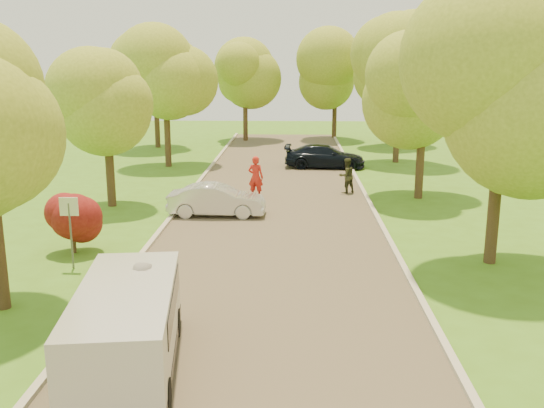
# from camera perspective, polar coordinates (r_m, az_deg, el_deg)

# --- Properties ---
(ground) EXTENTS (100.00, 100.00, 0.00)m
(ground) POSITION_cam_1_polar(r_m,az_deg,el_deg) (14.29, -1.16, -11.67)
(ground) COLOR #44771C
(ground) RESTS_ON ground
(road) EXTENTS (8.00, 60.00, 0.01)m
(road) POSITION_cam_1_polar(r_m,az_deg,el_deg) (21.80, 0.01, -2.75)
(road) COLOR #4C4438
(road) RESTS_ON ground
(curb_left) EXTENTS (0.18, 60.00, 0.12)m
(curb_left) POSITION_cam_1_polar(r_m,az_deg,el_deg) (22.29, -10.46, -2.47)
(curb_left) COLOR #B2AD9E
(curb_left) RESTS_ON ground
(curb_right) EXTENTS (0.18, 60.00, 0.12)m
(curb_right) POSITION_cam_1_polar(r_m,az_deg,el_deg) (22.02, 10.62, -2.67)
(curb_right) COLOR #B2AD9E
(curb_right) RESTS_ON ground
(street_sign) EXTENTS (0.55, 0.06, 2.17)m
(street_sign) POSITION_cam_1_polar(r_m,az_deg,el_deg) (18.70, -18.51, -1.23)
(street_sign) COLOR #59595E
(street_sign) RESTS_ON ground
(red_shrub) EXTENTS (1.70, 1.70, 1.95)m
(red_shrub) POSITION_cam_1_polar(r_m,az_deg,el_deg) (20.35, -18.28, -1.43)
(red_shrub) COLOR #382619
(red_shrub) RESTS_ON ground
(tree_l_midb) EXTENTS (4.30, 4.20, 6.62)m
(tree_l_midb) POSITION_cam_1_polar(r_m,az_deg,el_deg) (26.10, -15.00, 9.67)
(tree_l_midb) COLOR #382619
(tree_l_midb) RESTS_ON ground
(tree_l_far) EXTENTS (4.92, 4.80, 7.79)m
(tree_l_far) POSITION_cam_1_polar(r_m,az_deg,el_deg) (35.66, -9.70, 12.21)
(tree_l_far) COLOR #382619
(tree_l_far) RESTS_ON ground
(tree_r_mida) EXTENTS (5.13, 5.00, 7.95)m
(tree_r_mida) POSITION_cam_1_polar(r_m,az_deg,el_deg) (19.01, 21.74, 10.88)
(tree_r_mida) COLOR #382619
(tree_r_mida) RESTS_ON ground
(tree_r_midb) EXTENTS (4.51, 4.40, 7.01)m
(tree_r_midb) POSITION_cam_1_polar(r_m,az_deg,el_deg) (27.59, 14.54, 10.49)
(tree_r_midb) COLOR #382619
(tree_r_midb) RESTS_ON ground
(tree_r_far) EXTENTS (5.33, 5.20, 8.34)m
(tree_r_far) POSITION_cam_1_polar(r_m,az_deg,el_deg) (37.50, 12.32, 12.69)
(tree_r_far) COLOR #382619
(tree_r_far) RESTS_ON ground
(tree_bg_a) EXTENTS (5.12, 5.00, 7.72)m
(tree_bg_a) POSITION_cam_1_polar(r_m,az_deg,el_deg) (43.99, -10.69, 12.14)
(tree_bg_a) COLOR #382619
(tree_bg_a) RESTS_ON ground
(tree_bg_b) EXTENTS (5.12, 5.00, 7.95)m
(tree_bg_b) POSITION_cam_1_polar(r_m,az_deg,el_deg) (45.56, 11.78, 12.40)
(tree_bg_b) COLOR #382619
(tree_bg_b) RESTS_ON ground
(tree_bg_c) EXTENTS (4.92, 4.80, 7.33)m
(tree_bg_c) POSITION_cam_1_polar(r_m,az_deg,el_deg) (47.08, -2.30, 12.05)
(tree_bg_c) COLOR #382619
(tree_bg_c) RESTS_ON ground
(tree_bg_d) EXTENTS (5.12, 5.00, 7.72)m
(tree_bg_d) POSITION_cam_1_polar(r_m,az_deg,el_deg) (49.07, 6.27, 12.38)
(tree_bg_d) COLOR #382619
(tree_bg_d) RESTS_ON ground
(minivan) EXTENTS (2.43, 4.89, 1.75)m
(minivan) POSITION_cam_1_polar(r_m,az_deg,el_deg) (12.49, -13.49, -11.25)
(minivan) COLOR silver
(minivan) RESTS_ON ground
(silver_sedan) EXTENTS (3.88, 1.39, 1.27)m
(silver_sedan) POSITION_cam_1_polar(r_m,az_deg,el_deg) (24.22, -5.22, 0.37)
(silver_sedan) COLOR silver
(silver_sedan) RESTS_ON ground
(dark_sedan) EXTENTS (4.74, 2.19, 1.34)m
(dark_sedan) POSITION_cam_1_polar(r_m,az_deg,el_deg) (35.21, 4.98, 4.49)
(dark_sedan) COLOR black
(dark_sedan) RESTS_ON ground
(longboard) EXTENTS (0.40, 0.92, 0.10)m
(longboard) POSITION_cam_1_polar(r_m,az_deg,el_deg) (13.88, -11.78, -12.32)
(longboard) COLOR black
(longboard) RESTS_ON ground
(skateboarder) EXTENTS (1.22, 0.83, 1.74)m
(skateboarder) POSITION_cam_1_polar(r_m,az_deg,el_deg) (13.52, -11.96, -8.93)
(skateboarder) COLOR slate
(skateboarder) RESTS_ON longboard
(person_striped) EXTENTS (0.79, 0.61, 1.92)m
(person_striped) POSITION_cam_1_polar(r_m,az_deg,el_deg) (27.18, -1.54, 2.53)
(person_striped) COLOR red
(person_striped) RESTS_ON ground
(person_olive) EXTENTS (1.02, 0.95, 1.66)m
(person_olive) POSITION_cam_1_polar(r_m,az_deg,el_deg) (28.44, 7.02, 2.66)
(person_olive) COLOR #2F321E
(person_olive) RESTS_ON ground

